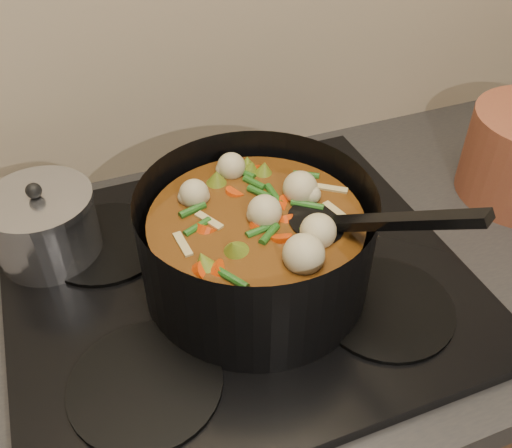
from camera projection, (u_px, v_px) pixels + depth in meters
name	position (u px, v px, depth m)	size (l,w,h in m)	color
counter	(242.00, 445.00, 1.11)	(2.64, 0.64, 0.91)	brown
stovetop	(237.00, 278.00, 0.80)	(0.62, 0.54, 0.03)	black
stockpot	(256.00, 244.00, 0.74)	(0.38, 0.39, 0.22)	black
saucepan	(45.00, 225.00, 0.80)	(0.15, 0.15, 0.12)	silver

